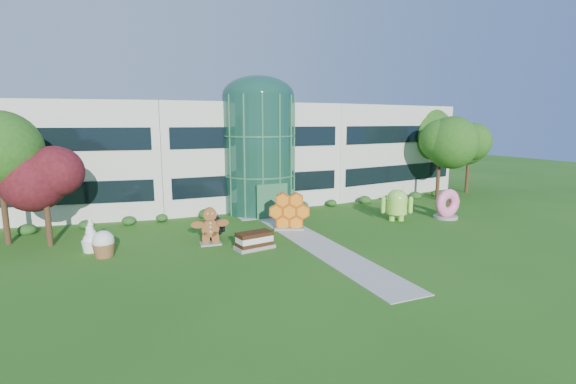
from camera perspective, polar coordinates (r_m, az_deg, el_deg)
name	(u,v)px	position (r m, az deg, el deg)	size (l,w,h in m)	color
ground	(325,249)	(25.76, 5.15, -7.80)	(140.00, 140.00, 0.00)	#215114
building	(239,153)	(41.39, -6.78, 5.35)	(46.00, 15.00, 9.30)	beige
atrium	(259,155)	(35.68, -4.00, 5.12)	(6.00, 6.00, 9.80)	#194738
walkway	(311,240)	(27.45, 3.14, -6.62)	(2.40, 20.00, 0.04)	#9E9E93
tree_red	(46,199)	(29.65, -30.20, -0.80)	(4.00, 4.00, 6.00)	#3F0C14
trees_backdrop	(255,162)	(36.68, -4.51, 4.14)	(52.00, 8.00, 8.40)	#1F4F13
android_green	(397,203)	(33.55, 14.68, -1.40)	(2.57, 1.71, 2.91)	#90DB46
android_black	(214,225)	(27.96, -10.08, -4.51)	(1.65, 1.10, 1.87)	black
donut	(446,203)	(35.66, 20.85, -1.47)	(2.34, 1.12, 2.44)	pink
gingerbread	(210,226)	(26.76, -10.61, -4.57)	(2.61, 1.00, 2.41)	brown
ice_cream_sandwich	(254,240)	(25.70, -4.61, -6.60)	(2.37, 1.18, 1.05)	black
honeycomb	(289,213)	(29.87, 0.20, -2.88)	(3.12, 1.11, 2.45)	orange
froyo	(91,235)	(27.61, -25.36, -5.30)	(1.20, 1.20, 2.06)	white
cupcake	(104,244)	(26.31, -23.92, -6.48)	(1.29, 1.29, 1.55)	white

